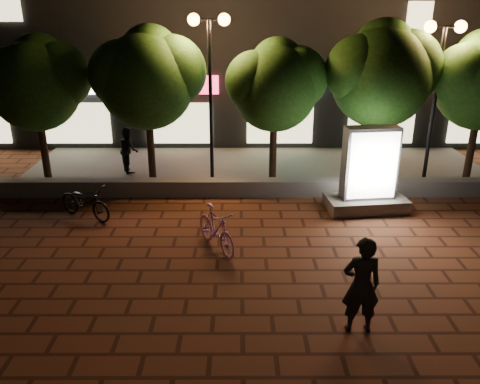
{
  "coord_description": "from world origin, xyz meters",
  "views": [
    {
      "loc": [
        -0.62,
        -10.04,
        5.54
      ],
      "look_at": [
        -0.59,
        1.5,
        1.07
      ],
      "focal_mm": 36.62,
      "sensor_mm": 36.0,
      "label": 1
    }
  ],
  "objects_px": {
    "ad_kiosk": "(368,177)",
    "scooter_pink": "(216,229)",
    "tree_far_left": "(36,80)",
    "tree_right": "(383,71)",
    "scooter_parked": "(85,202)",
    "tree_left": "(148,75)",
    "street_lamp_right": "(440,61)",
    "rider": "(361,286)",
    "tree_mid": "(276,82)",
    "pedestrian": "(128,150)",
    "street_lamp_left": "(210,56)"
  },
  "relations": [
    {
      "from": "ad_kiosk",
      "to": "scooter_pink",
      "type": "distance_m",
      "value": 4.83
    },
    {
      "from": "tree_far_left",
      "to": "tree_right",
      "type": "xyz_separation_m",
      "value": [
        10.8,
        0.0,
        0.27
      ]
    },
    {
      "from": "scooter_pink",
      "to": "scooter_parked",
      "type": "xyz_separation_m",
      "value": [
        -3.66,
        1.86,
        -0.06
      ]
    },
    {
      "from": "tree_far_left",
      "to": "scooter_pink",
      "type": "height_order",
      "value": "tree_far_left"
    },
    {
      "from": "tree_left",
      "to": "tree_right",
      "type": "xyz_separation_m",
      "value": [
        7.3,
        0.0,
        0.12
      ]
    },
    {
      "from": "street_lamp_right",
      "to": "rider",
      "type": "relative_size",
      "value": 2.67
    },
    {
      "from": "ad_kiosk",
      "to": "rider",
      "type": "relative_size",
      "value": 1.3
    },
    {
      "from": "tree_left",
      "to": "street_lamp_right",
      "type": "bearing_deg",
      "value": -1.68
    },
    {
      "from": "tree_far_left",
      "to": "tree_mid",
      "type": "relative_size",
      "value": 1.03
    },
    {
      "from": "tree_mid",
      "to": "scooter_parked",
      "type": "height_order",
      "value": "tree_mid"
    },
    {
      "from": "tree_left",
      "to": "tree_right",
      "type": "relative_size",
      "value": 0.97
    },
    {
      "from": "ad_kiosk",
      "to": "tree_left",
      "type": "bearing_deg",
      "value": 158.04
    },
    {
      "from": "ad_kiosk",
      "to": "scooter_pink",
      "type": "xyz_separation_m",
      "value": [
        -4.17,
        -2.41,
        -0.44
      ]
    },
    {
      "from": "tree_far_left",
      "to": "rider",
      "type": "relative_size",
      "value": 2.48
    },
    {
      "from": "tree_far_left",
      "to": "scooter_pink",
      "type": "xyz_separation_m",
      "value": [
        5.79,
        -5.01,
        -2.76
      ]
    },
    {
      "from": "scooter_pink",
      "to": "pedestrian",
      "type": "xyz_separation_m",
      "value": [
        -3.23,
        5.59,
        0.33
      ]
    },
    {
      "from": "tree_right",
      "to": "scooter_parked",
      "type": "xyz_separation_m",
      "value": [
        -8.68,
        -3.15,
        -3.09
      ]
    },
    {
      "from": "scooter_pink",
      "to": "pedestrian",
      "type": "height_order",
      "value": "pedestrian"
    },
    {
      "from": "street_lamp_left",
      "to": "tree_right",
      "type": "bearing_deg",
      "value": 2.81
    },
    {
      "from": "tree_mid",
      "to": "street_lamp_left",
      "type": "distance_m",
      "value": 2.22
    },
    {
      "from": "street_lamp_right",
      "to": "scooter_parked",
      "type": "relative_size",
      "value": 2.75
    },
    {
      "from": "pedestrian",
      "to": "street_lamp_left",
      "type": "bearing_deg",
      "value": -132.28
    },
    {
      "from": "tree_mid",
      "to": "rider",
      "type": "height_order",
      "value": "tree_mid"
    },
    {
      "from": "tree_far_left",
      "to": "tree_right",
      "type": "height_order",
      "value": "tree_right"
    },
    {
      "from": "tree_mid",
      "to": "scooter_pink",
      "type": "xyz_separation_m",
      "value": [
        -1.71,
        -5.01,
        -2.68
      ]
    },
    {
      "from": "tree_far_left",
      "to": "scooter_parked",
      "type": "xyz_separation_m",
      "value": [
        2.13,
        -3.15,
        -2.82
      ]
    },
    {
      "from": "pedestrian",
      "to": "rider",
      "type": "bearing_deg",
      "value": -171.96
    },
    {
      "from": "scooter_parked",
      "to": "tree_far_left",
      "type": "bearing_deg",
      "value": 64.87
    },
    {
      "from": "tree_mid",
      "to": "ad_kiosk",
      "type": "distance_m",
      "value": 4.22
    },
    {
      "from": "rider",
      "to": "scooter_parked",
      "type": "distance_m",
      "value": 8.08
    },
    {
      "from": "tree_left",
      "to": "street_lamp_left",
      "type": "relative_size",
      "value": 0.94
    },
    {
      "from": "scooter_pink",
      "to": "street_lamp_right",
      "type": "bearing_deg",
      "value": 6.05
    },
    {
      "from": "ad_kiosk",
      "to": "rider",
      "type": "distance_m",
      "value": 5.74
    },
    {
      "from": "scooter_parked",
      "to": "pedestrian",
      "type": "xyz_separation_m",
      "value": [
        0.43,
        3.73,
        0.39
      ]
    },
    {
      "from": "tree_mid",
      "to": "rider",
      "type": "bearing_deg",
      "value": -83.24
    },
    {
      "from": "tree_far_left",
      "to": "street_lamp_left",
      "type": "distance_m",
      "value": 5.5
    },
    {
      "from": "tree_right",
      "to": "street_lamp_right",
      "type": "height_order",
      "value": "tree_right"
    },
    {
      "from": "tree_left",
      "to": "scooter_parked",
      "type": "height_order",
      "value": "tree_left"
    },
    {
      "from": "tree_left",
      "to": "tree_mid",
      "type": "relative_size",
      "value": 1.09
    },
    {
      "from": "scooter_parked",
      "to": "rider",
      "type": "bearing_deg",
      "value": -97.31
    },
    {
      "from": "tree_mid",
      "to": "rider",
      "type": "distance_m",
      "value": 8.51
    },
    {
      "from": "tree_far_left",
      "to": "rider",
      "type": "bearing_deg",
      "value": -43.88
    },
    {
      "from": "tree_right",
      "to": "scooter_parked",
      "type": "bearing_deg",
      "value": -160.04
    },
    {
      "from": "street_lamp_left",
      "to": "tree_mid",
      "type": "bearing_deg",
      "value": 7.31
    },
    {
      "from": "tree_mid",
      "to": "ad_kiosk",
      "type": "height_order",
      "value": "tree_mid"
    },
    {
      "from": "tree_left",
      "to": "scooter_parked",
      "type": "distance_m",
      "value": 4.54
    },
    {
      "from": "scooter_pink",
      "to": "pedestrian",
      "type": "relative_size",
      "value": 1.13
    },
    {
      "from": "tree_far_left",
      "to": "scooter_parked",
      "type": "bearing_deg",
      "value": -56.01
    },
    {
      "from": "street_lamp_left",
      "to": "street_lamp_right",
      "type": "xyz_separation_m",
      "value": [
        7.0,
        0.0,
        -0.13
      ]
    },
    {
      "from": "street_lamp_left",
      "to": "ad_kiosk",
      "type": "height_order",
      "value": "street_lamp_left"
    }
  ]
}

